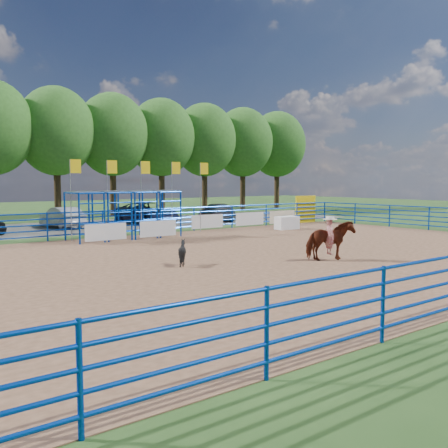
{
  "coord_description": "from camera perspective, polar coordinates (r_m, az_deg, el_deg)",
  "views": [
    {
      "loc": [
        -14.12,
        -15.65,
        3.13
      ],
      "look_at": [
        -1.49,
        1.0,
        1.3
      ],
      "focal_mm": 40.0,
      "sensor_mm": 36.0,
      "label": 1
    }
  ],
  "objects": [
    {
      "name": "calf",
      "position": [
        18.4,
        -4.78,
        -3.26
      ],
      "size": [
        0.98,
        0.91,
        0.94
      ],
      "primitive_type": "imported",
      "rotation": [
        0.0,
        0.0,
        1.77
      ],
      "color": "black",
      "rests_on": "arena_dirt"
    },
    {
      "name": "treeline",
      "position": [
        44.19,
        -18.68,
        10.46
      ],
      "size": [
        56.4,
        6.4,
        11.24
      ],
      "color": "#3F2B19",
      "rests_on": "ground"
    },
    {
      "name": "announcer_table",
      "position": [
        32.05,
        7.2,
        0.14
      ],
      "size": [
        1.58,
        0.81,
        0.82
      ],
      "primitive_type": "cube",
      "rotation": [
        0.0,
        0.0,
        -0.06
      ],
      "color": "white",
      "rests_on": "arena_dirt"
    },
    {
      "name": "car_d",
      "position": [
        38.98,
        -0.85,
        1.39
      ],
      "size": [
        3.07,
        4.94,
        1.33
      ],
      "primitive_type": "imported",
      "rotation": [
        0.0,
        0.0,
        2.86
      ],
      "color": "#505052",
      "rests_on": "gravel_strip"
    },
    {
      "name": "arena_dirt",
      "position": [
        21.3,
        4.83,
        -3.43
      ],
      "size": [
        30.0,
        20.0,
        0.02
      ],
      "primitive_type": "cube",
      "color": "#865E43",
      "rests_on": "ground"
    },
    {
      "name": "ground",
      "position": [
        21.3,
        4.83,
        -3.46
      ],
      "size": [
        120.0,
        120.0,
        0.0
      ],
      "primitive_type": "plane",
      "color": "#325321",
      "rests_on": "ground"
    },
    {
      "name": "gravel_strip",
      "position": [
        35.7,
        -13.74,
        -0.16
      ],
      "size": [
        40.0,
        10.0,
        0.01
      ],
      "primitive_type": "cube",
      "color": "slate",
      "rests_on": "ground"
    },
    {
      "name": "chute_assembly",
      "position": [
        27.43,
        -10.64,
        1.01
      ],
      "size": [
        19.32,
        2.41,
        4.2
      ],
      "color": "#083BAE",
      "rests_on": "ground"
    },
    {
      "name": "car_b",
      "position": [
        34.58,
        -18.02,
        0.72
      ],
      "size": [
        1.85,
        4.29,
        1.37
      ],
      "primitive_type": "imported",
      "rotation": [
        0.0,
        0.0,
        3.24
      ],
      "color": "#95989D",
      "rests_on": "gravel_strip"
    },
    {
      "name": "car_c",
      "position": [
        36.7,
        -8.81,
        1.26
      ],
      "size": [
        3.17,
        5.75,
        1.52
      ],
      "primitive_type": "imported",
      "rotation": [
        0.0,
        0.0,
        0.12
      ],
      "color": "#161A38",
      "rests_on": "gravel_strip"
    },
    {
      "name": "horse_and_rider",
      "position": [
        19.84,
        12.0,
        -1.58
      ],
      "size": [
        2.01,
        1.41,
        2.42
      ],
      "color": "maroon",
      "rests_on": "arena_dirt"
    },
    {
      "name": "perimeter_fence",
      "position": [
        21.21,
        4.85,
        -1.46
      ],
      "size": [
        30.1,
        20.1,
        1.5
      ],
      "color": "#083BAE",
      "rests_on": "ground"
    }
  ]
}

